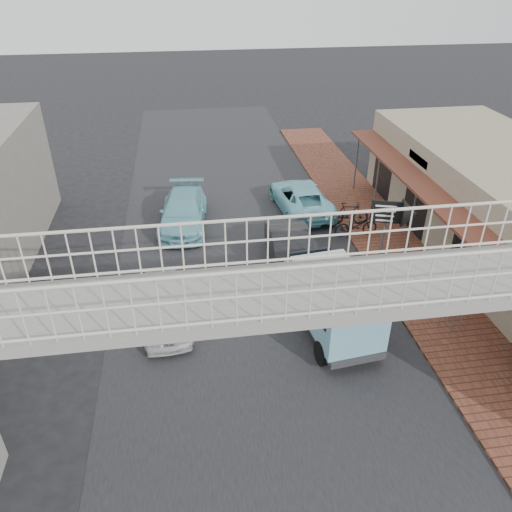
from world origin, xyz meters
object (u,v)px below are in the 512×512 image
object	(u,v)px
motorcycle_far	(349,214)
street_clock	(462,274)
angkot_far	(183,211)
angkot_van	(333,297)
angkot_curb	(301,198)
arrow_sign	(407,214)
dark_sedan	(291,251)
motorcycle_near	(356,225)
white_hatchback	(164,306)

from	to	relation	value
motorcycle_far	street_clock	xyz separation A→B (m)	(1.08, -7.80, 1.62)
angkot_far	angkot_van	distance (m)	9.68
angkot_curb	arrow_sign	size ratio (longest dim) A/B	1.64
dark_sedan	arrow_sign	distance (m)	4.64
dark_sedan	street_clock	world-z (taller)	street_clock
motorcycle_near	angkot_van	bearing A→B (deg)	153.91
white_hatchback	motorcycle_far	xyz separation A→B (m)	(8.37, 5.97, -0.02)
white_hatchback	angkot_far	xyz separation A→B (m)	(0.82, 7.22, 0.04)
angkot_curb	motorcycle_near	distance (m)	3.55
dark_sedan	angkot_far	world-z (taller)	dark_sedan
angkot_curb	angkot_van	xyz separation A→B (m)	(-1.08, -9.17, 0.67)
angkot_curb	street_clock	size ratio (longest dim) A/B	1.89
white_hatchback	angkot_van	distance (m)	5.67
angkot_van	street_clock	xyz separation A→B (m)	(3.96, -0.60, 0.91)
white_hatchback	angkot_van	size ratio (longest dim) A/B	0.87
angkot_van	arrow_sign	xyz separation A→B (m)	(3.67, 3.15, 1.18)
street_clock	arrow_sign	xyz separation A→B (m)	(-0.29, 3.75, 0.27)
angkot_far	dark_sedan	bearing A→B (deg)	-39.79
white_hatchback	angkot_far	bearing A→B (deg)	78.92
angkot_van	motorcycle_far	world-z (taller)	angkot_van
angkot_far	white_hatchback	bearing A→B (deg)	-90.03
arrow_sign	angkot_curb	bearing A→B (deg)	130.93
dark_sedan	arrow_sign	size ratio (longest dim) A/B	1.50
motorcycle_far	motorcycle_near	bearing A→B (deg)	-172.53
angkot_far	motorcycle_near	world-z (taller)	angkot_far
angkot_van	arrow_sign	world-z (taller)	arrow_sign
street_clock	angkot_van	bearing A→B (deg)	147.24
angkot_van	street_clock	size ratio (longest dim) A/B	1.75
motorcycle_near	motorcycle_far	distance (m)	1.09
white_hatchback	street_clock	world-z (taller)	street_clock
angkot_van	motorcycle_near	distance (m)	6.79
dark_sedan	street_clock	size ratio (longest dim) A/B	1.73
dark_sedan	angkot_far	distance (m)	6.02
white_hatchback	motorcycle_far	size ratio (longest dim) A/B	2.16
angkot_curb	angkot_van	bearing A→B (deg)	79.29
motorcycle_far	angkot_van	bearing A→B (deg)	165.69
angkot_curb	angkot_van	world-z (taller)	angkot_van
street_clock	white_hatchback	bearing A→B (deg)	144.92
street_clock	dark_sedan	bearing A→B (deg)	109.39
angkot_curb	motorcycle_far	world-z (taller)	angkot_curb
white_hatchback	motorcycle_near	world-z (taller)	white_hatchback
angkot_far	motorcycle_far	xyz separation A→B (m)	(7.54, -1.25, -0.06)
angkot_far	street_clock	distance (m)	12.60
angkot_curb	arrow_sign	distance (m)	6.81
angkot_far	motorcycle_near	distance (m)	7.90
angkot_curb	motorcycle_near	xyz separation A→B (m)	(1.80, -3.06, -0.08)
motorcycle_near	street_clock	world-z (taller)	street_clock
angkot_curb	dark_sedan	bearing A→B (deg)	68.65
dark_sedan	motorcycle_far	distance (m)	4.59
angkot_van	motorcycle_far	distance (m)	7.79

